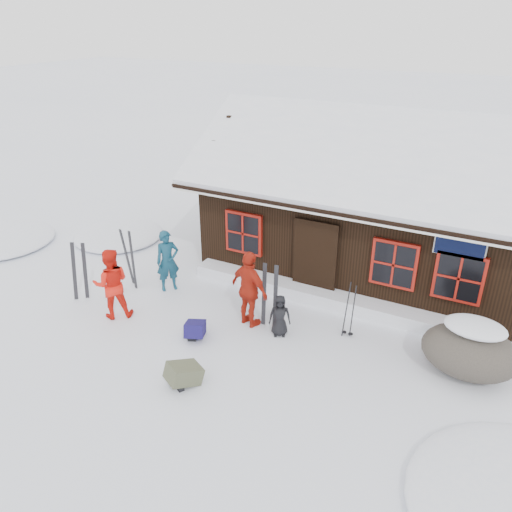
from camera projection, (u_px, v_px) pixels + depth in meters
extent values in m
plane|color=white|center=(235.00, 336.00, 11.15)|extent=(120.00, 120.00, 0.00)
cube|color=black|center=(369.00, 221.00, 13.97)|extent=(8.00, 5.00, 2.50)
cube|color=black|center=(360.00, 160.00, 11.87)|extent=(8.90, 3.14, 1.88)
cube|color=black|center=(391.00, 136.00, 14.23)|extent=(8.90, 3.14, 1.88)
cube|color=white|center=(361.00, 154.00, 11.81)|extent=(8.72, 3.07, 1.86)
cube|color=white|center=(391.00, 131.00, 14.17)|extent=(8.72, 3.07, 1.86)
cube|color=white|center=(381.00, 113.00, 12.67)|extent=(8.81, 0.22, 0.14)
cube|color=silver|center=(337.00, 214.00, 11.08)|extent=(8.90, 0.10, 0.20)
cube|color=black|center=(315.00, 261.00, 12.29)|extent=(1.00, 0.10, 2.00)
cube|color=black|center=(460.00, 243.00, 10.44)|extent=(1.00, 0.06, 0.60)
cube|color=maroon|center=(244.00, 233.00, 12.96)|extent=(1.04, 0.10, 1.14)
cube|color=black|center=(243.00, 234.00, 12.93)|extent=(0.90, 0.04, 1.00)
cube|color=maroon|center=(394.00, 264.00, 11.34)|extent=(1.04, 0.10, 1.14)
cube|color=black|center=(394.00, 265.00, 11.31)|extent=(0.90, 0.04, 1.00)
cube|color=maroon|center=(459.00, 278.00, 10.76)|extent=(1.04, 0.10, 1.14)
cube|color=black|center=(459.00, 278.00, 10.73)|extent=(0.90, 0.04, 1.00)
cube|color=white|center=(333.00, 299.00, 12.25)|extent=(7.60, 0.60, 0.35)
ellipsoid|color=white|center=(119.00, 238.00, 16.03)|extent=(2.80, 2.80, 0.34)
ellipsoid|color=white|center=(2.00, 243.00, 15.68)|extent=(3.20, 3.20, 0.38)
imported|color=#113E52|center=(168.00, 261.00, 12.70)|extent=(0.68, 0.70, 1.63)
imported|color=red|center=(112.00, 284.00, 11.52)|extent=(1.06, 1.04, 1.73)
imported|color=#B02212|center=(250.00, 290.00, 11.16)|extent=(1.17, 0.77, 1.84)
imported|color=black|center=(280.00, 316.00, 10.98)|extent=(0.57, 0.49, 0.99)
ellipsoid|color=#524B42|center=(470.00, 352.00, 9.78)|extent=(1.85, 1.39, 1.02)
ellipsoid|color=white|center=(474.00, 333.00, 9.58)|extent=(1.17, 0.84, 0.26)
cube|color=black|center=(74.00, 272.00, 12.28)|extent=(0.16, 0.18, 1.60)
cube|color=black|center=(85.00, 272.00, 12.30)|extent=(0.22, 0.08, 1.60)
cube|color=black|center=(127.00, 258.00, 13.02)|extent=(0.31, 0.08, 1.59)
cube|color=black|center=(133.00, 261.00, 12.85)|extent=(0.25, 0.20, 1.59)
cube|color=black|center=(264.00, 296.00, 11.23)|extent=(0.12, 0.06, 1.63)
cube|color=black|center=(275.00, 298.00, 11.15)|extent=(0.13, 0.05, 1.63)
cylinder|color=black|center=(346.00, 310.00, 10.88)|extent=(0.10, 0.12, 1.38)
cylinder|color=black|center=(353.00, 312.00, 10.82)|extent=(0.10, 0.12, 1.38)
cube|color=#181250|center=(195.00, 332.00, 11.03)|extent=(0.61, 0.67, 0.30)
cube|color=#4C4F38|center=(184.00, 377.00, 9.62)|extent=(0.71, 0.77, 0.34)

